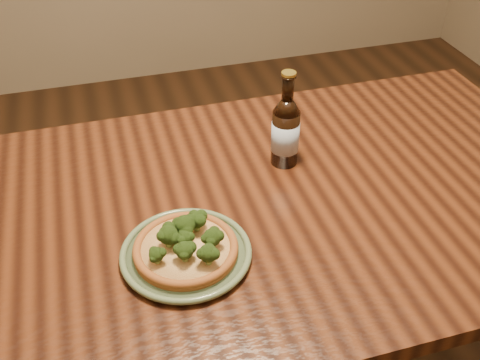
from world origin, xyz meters
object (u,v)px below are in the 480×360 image
object	(u,v)px
pizza	(186,246)
beer_bottle	(285,131)
plate	(186,253)
table	(258,230)

from	to	relation	value
pizza	beer_bottle	bearing A→B (deg)	40.46
plate	beer_bottle	size ratio (longest dim) A/B	1.09
pizza	beer_bottle	distance (m)	0.40
plate	table	bearing A→B (deg)	33.73
plate	beer_bottle	bearing A→B (deg)	40.31
beer_bottle	table	bearing A→B (deg)	-141.98
table	pizza	xyz separation A→B (m)	(-0.20, -0.13, 0.12)
table	pizza	size ratio (longest dim) A/B	7.55
table	beer_bottle	world-z (taller)	beer_bottle
plate	pizza	world-z (taller)	pizza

